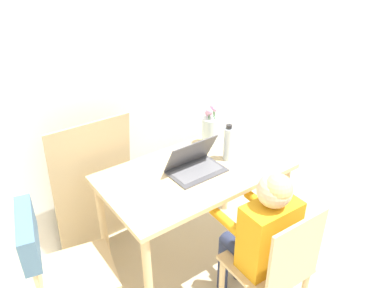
{
  "coord_description": "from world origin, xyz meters",
  "views": [
    {
      "loc": [
        -1.49,
        -0.01,
        2.05
      ],
      "look_at": [
        -0.3,
        1.61,
        0.93
      ],
      "focal_mm": 35.0,
      "sensor_mm": 36.0,
      "label": 1
    }
  ],
  "objects_px": {
    "person_seated": "(263,229)",
    "laptop": "(194,164)",
    "chair_spare": "(49,257)",
    "flower_vase": "(211,129)",
    "water_bottle": "(228,143)",
    "chair_occupied": "(274,268)"
  },
  "relations": [
    {
      "from": "person_seated",
      "to": "laptop",
      "type": "distance_m",
      "value": 0.59
    },
    {
      "from": "chair_spare",
      "to": "laptop",
      "type": "distance_m",
      "value": 0.98
    },
    {
      "from": "chair_spare",
      "to": "flower_vase",
      "type": "distance_m",
      "value": 1.3
    },
    {
      "from": "chair_spare",
      "to": "water_bottle",
      "type": "distance_m",
      "value": 1.25
    },
    {
      "from": "chair_spare",
      "to": "person_seated",
      "type": "xyz_separation_m",
      "value": [
        1.01,
        -0.56,
        0.06
      ]
    },
    {
      "from": "chair_spare",
      "to": "person_seated",
      "type": "height_order",
      "value": "person_seated"
    },
    {
      "from": "person_seated",
      "to": "flower_vase",
      "type": "distance_m",
      "value": 0.84
    },
    {
      "from": "person_seated",
      "to": "flower_vase",
      "type": "bearing_deg",
      "value": -105.64
    },
    {
      "from": "chair_spare",
      "to": "laptop",
      "type": "bearing_deg",
      "value": -77.44
    },
    {
      "from": "chair_spare",
      "to": "flower_vase",
      "type": "xyz_separation_m",
      "value": [
        1.25,
        0.22,
        0.29
      ]
    },
    {
      "from": "flower_vase",
      "to": "water_bottle",
      "type": "xyz_separation_m",
      "value": [
        -0.04,
        -0.23,
        0.0
      ]
    },
    {
      "from": "laptop",
      "to": "chair_occupied",
      "type": "bearing_deg",
      "value": -86.27
    },
    {
      "from": "chair_spare",
      "to": "person_seated",
      "type": "distance_m",
      "value": 1.15
    },
    {
      "from": "flower_vase",
      "to": "laptop",
      "type": "bearing_deg",
      "value": -144.89
    },
    {
      "from": "laptop",
      "to": "water_bottle",
      "type": "distance_m",
      "value": 0.27
    },
    {
      "from": "laptop",
      "to": "flower_vase",
      "type": "xyz_separation_m",
      "value": [
        0.3,
        0.21,
        0.07
      ]
    },
    {
      "from": "chair_spare",
      "to": "water_bottle",
      "type": "bearing_deg",
      "value": -78.38
    },
    {
      "from": "laptop",
      "to": "flower_vase",
      "type": "bearing_deg",
      "value": 34.48
    },
    {
      "from": "chair_occupied",
      "to": "flower_vase",
      "type": "relative_size",
      "value": 2.85
    },
    {
      "from": "chair_occupied",
      "to": "chair_spare",
      "type": "bearing_deg",
      "value": -31.72
    },
    {
      "from": "chair_spare",
      "to": "laptop",
      "type": "xyz_separation_m",
      "value": [
        0.95,
        0.0,
        0.22
      ]
    },
    {
      "from": "chair_occupied",
      "to": "water_bottle",
      "type": "xyz_separation_m",
      "value": [
        0.21,
        0.66,
        0.43
      ]
    }
  ]
}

